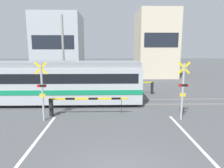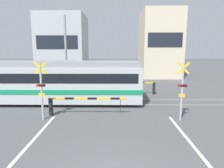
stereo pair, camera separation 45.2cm
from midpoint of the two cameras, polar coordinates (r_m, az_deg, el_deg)
The scene contains 13 objects.
rail_track_near at distance 14.08m, azimuth -0.96°, elevation -5.98°, with size 50.00×0.10×0.08m.
rail_track_far at distance 15.46m, azimuth -1.00°, elevation -4.53°, with size 50.00×0.10×0.08m.
road_stripe_left at distance 7.99m, azimuth -27.32°, elevation -20.43°, with size 0.14×9.93×0.01m.
road_stripe_right at distance 8.06m, azimuth 25.96°, elevation -20.03°, with size 0.14×9.93×0.01m.
commuter_train at distance 15.43m, azimuth -22.01°, elevation 0.73°, with size 15.16×2.85×3.03m.
crossing_barrier_near at distance 12.03m, azimuth -12.00°, elevation -5.19°, with size 4.60×0.20×1.08m.
crossing_barrier_far at distance 17.59m, azimuth 6.48°, elevation -0.26°, with size 4.60×0.20×1.08m.
crossing_signal_left at distance 11.45m, azimuth -20.40°, elevation -1.31°, with size 0.68×0.15×3.25m.
crossing_signal_right at distance 11.51m, azimuth 18.54°, elevation -1.14°, with size 0.68×0.15×3.25m.
pedestrian at distance 20.03m, azimuth -2.64°, elevation 1.50°, with size 0.38×0.22×1.68m.
building_left_of_street at distance 29.93m, azimuth -15.25°, elevation 10.40°, with size 6.33×6.61×8.66m.
building_right_of_street at distance 29.85m, azimuth 11.78°, elevation 11.04°, with size 5.22×6.61×9.17m.
utility_pole_streetside at distance 20.16m, azimuth -14.39°, elevation 8.63°, with size 0.22×0.22×7.10m.
Camera 1 is at (-0.31, -5.19, 3.90)m, focal length 32.00 mm.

